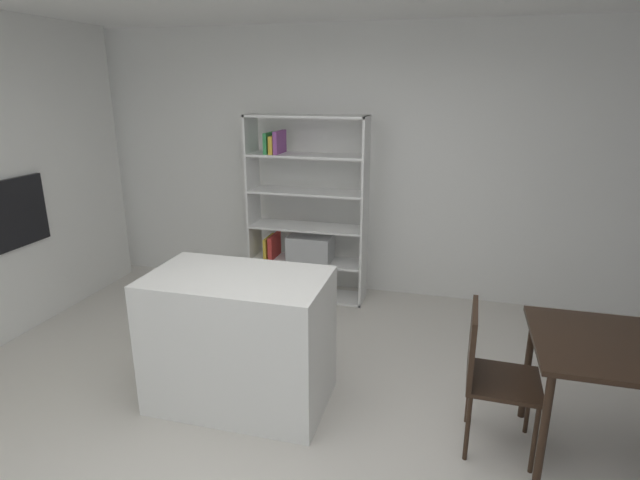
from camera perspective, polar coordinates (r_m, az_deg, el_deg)
name	(u,v)px	position (r m, az deg, el deg)	size (l,w,h in m)	color
ground_plane	(278,448)	(3.35, -4.77, -22.25)	(9.29, 9.29, 0.00)	beige
back_partition	(362,164)	(5.22, 4.78, 8.51)	(6.75, 0.06, 2.70)	white
built_in_oven	(18,212)	(5.04, -30.87, 2.71)	(0.06, 0.58, 0.59)	black
kitchen_island	(240,340)	(3.55, -9.01, -11.00)	(1.18, 0.71, 0.93)	white
open_bookshelf	(304,221)	(5.12, -1.83, 2.13)	(1.18, 0.35, 1.85)	white
dining_table	(639,360)	(3.31, 32.27, -11.38)	(1.11, 0.80, 0.77)	black
dining_chair_island_side	(488,367)	(3.24, 18.37, -13.37)	(0.43, 0.44, 0.89)	black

